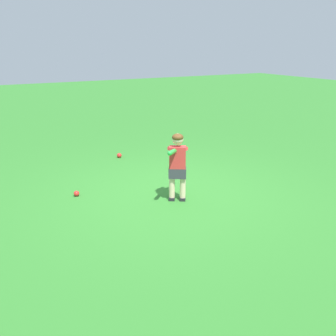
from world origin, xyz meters
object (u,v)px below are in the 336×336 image
Objects in this scene: play_ball_midfield at (77,193)px; play_ball_far_left at (119,155)px; child_batter at (177,161)px; play_ball_center_lawn at (180,138)px.

play_ball_midfield is 0.89× the size of play_ball_far_left.
child_batter is 13.76× the size of play_ball_center_lawn.
child_batter is 2.71m from play_ball_far_left.
play_ball_center_lawn is 0.76× the size of play_ball_far_left.
child_batter reaches higher than play_ball_midfield.
child_batter is 4.06m from play_ball_center_lawn.
play_ball_center_lawn is at bearing 21.38° from play_ball_far_left.
child_batter reaches higher than play_ball_far_left.
play_ball_midfield is (-1.34, 0.94, -0.60)m from child_batter.
play_ball_midfield is at bearing -130.22° from play_ball_far_left.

